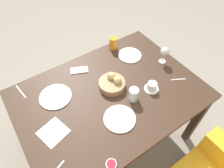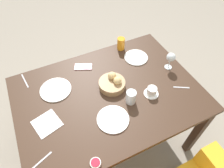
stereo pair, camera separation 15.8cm
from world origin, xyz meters
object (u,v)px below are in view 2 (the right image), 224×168
juice_glass (121,44)px  napkin (47,123)px  coffee_cup (152,91)px  jam_bowl_berry (96,163)px  bread_basket (112,83)px  spoon_coffee (181,87)px  plate_far_center (113,119)px  water_tumbler (131,97)px  plate_near_left (136,57)px  plate_near_right (56,90)px  fork_silver (25,81)px  wine_glass (171,58)px  knife_silver (40,162)px  cell_phone (83,67)px

juice_glass → napkin: (0.83, 0.49, -0.06)m
coffee_cup → jam_bowl_berry: size_ratio=1.70×
bread_basket → coffee_cup: bearing=139.7°
coffee_cup → jam_bowl_berry: coffee_cup is taller
jam_bowl_berry → spoon_coffee: (-0.85, -0.25, -0.01)m
plate_far_center → jam_bowl_berry: 0.32m
water_tumbler → plate_near_left: bearing=-125.0°
bread_basket → plate_near_right: 0.45m
fork_silver → jam_bowl_berry: bearing=107.2°
water_tumbler → plate_near_right: bearing=-36.2°
plate_near_right → spoon_coffee: bearing=155.9°
napkin → spoon_coffee: bearing=172.1°
fork_silver → napkin: size_ratio=0.82×
plate_far_center → napkin: (0.43, -0.17, -0.00)m
plate_far_center → water_tumbler: water_tumbler is taller
bread_basket → plate_near_left: size_ratio=0.99×
napkin → fork_silver: bearing=-81.7°
wine_glass → coffee_cup: wine_glass is taller
plate_near_left → knife_silver: plate_near_left is taller
plate_near_left → knife_silver: 1.14m
wine_glass → fork_silver: wine_glass is taller
plate_far_center → coffee_cup: bearing=-168.2°
knife_silver → napkin: napkin is taller
plate_far_center → fork_silver: 0.81m
juice_glass → cell_phone: 0.42m
plate_near_left → juice_glass: bearing=-69.1°
jam_bowl_berry → juice_glass: bearing=-125.3°
plate_near_left → wine_glass: size_ratio=1.36×
coffee_cup → wine_glass: bearing=-148.0°
cell_phone → knife_silver: bearing=51.4°
water_tumbler → spoon_coffee: bearing=172.4°
wine_glass → napkin: 1.10m
bread_basket → fork_silver: size_ratio=1.24×
wine_glass → cell_phone: wine_glass is taller
water_tumbler → wine_glass: bearing=-159.6°
cell_phone → napkin: bearing=44.3°
plate_far_center → jam_bowl_berry: size_ratio=3.36×
wine_glass → plate_far_center: bearing=21.5°
plate_near_left → knife_silver: size_ratio=1.31×
fork_silver → napkin: (-0.07, 0.47, 0.00)m
plate_far_center → bread_basket: bearing=-115.0°
juice_glass → spoon_coffee: size_ratio=1.01×
napkin → cell_phone: cell_phone is taller
jam_bowl_berry → spoon_coffee: jam_bowl_berry is taller
plate_far_center → fork_silver: bearing=-52.1°
napkin → plate_near_left: bearing=-160.6°
plate_near_left → plate_far_center: bearing=46.1°
jam_bowl_berry → cell_phone: size_ratio=0.41×
water_tumbler → napkin: size_ratio=0.53×
jam_bowl_berry → cell_phone: jam_bowl_berry is taller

